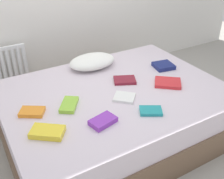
# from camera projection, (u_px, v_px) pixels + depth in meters

# --- Properties ---
(ground_plane) EXTENTS (8.00, 8.00, 0.00)m
(ground_plane) POSITION_uv_depth(u_px,v_px,m) (115.00, 133.00, 2.69)
(ground_plane) COLOR #9E998E
(bed) EXTENTS (2.00, 1.50, 0.50)m
(bed) POSITION_uv_depth(u_px,v_px,m) (115.00, 113.00, 2.56)
(bed) COLOR brown
(bed) RESTS_ON ground
(radiator) EXTENTS (0.47, 0.04, 0.56)m
(radiator) POSITION_uv_depth(u_px,v_px,m) (7.00, 70.00, 3.09)
(radiator) COLOR white
(radiator) RESTS_ON ground
(pillow) EXTENTS (0.49, 0.34, 0.13)m
(pillow) POSITION_uv_depth(u_px,v_px,m) (92.00, 61.00, 2.81)
(pillow) COLOR white
(pillow) RESTS_ON bed
(textbook_teal) EXTENTS (0.21, 0.19, 0.03)m
(textbook_teal) POSITION_uv_depth(u_px,v_px,m) (151.00, 111.00, 2.13)
(textbook_teal) COLOR teal
(textbook_teal) RESTS_ON bed
(textbook_white) EXTENTS (0.23, 0.23, 0.02)m
(textbook_white) POSITION_uv_depth(u_px,v_px,m) (124.00, 97.00, 2.31)
(textbook_white) COLOR white
(textbook_white) RESTS_ON bed
(textbook_maroon) EXTENTS (0.25, 0.22, 0.03)m
(textbook_maroon) POSITION_uv_depth(u_px,v_px,m) (125.00, 80.00, 2.57)
(textbook_maroon) COLOR maroon
(textbook_maroon) RESTS_ON bed
(textbook_purple) EXTENTS (0.22, 0.17, 0.04)m
(textbook_purple) POSITION_uv_depth(u_px,v_px,m) (103.00, 121.00, 2.01)
(textbook_purple) COLOR purple
(textbook_purple) RESTS_ON bed
(textbook_navy) EXTENTS (0.22, 0.21, 0.04)m
(textbook_navy) POSITION_uv_depth(u_px,v_px,m) (163.00, 66.00, 2.82)
(textbook_navy) COLOR navy
(textbook_navy) RESTS_ON bed
(textbook_lime) EXTENTS (0.22, 0.25, 0.03)m
(textbook_lime) POSITION_uv_depth(u_px,v_px,m) (69.00, 105.00, 2.20)
(textbook_lime) COLOR #8CC638
(textbook_lime) RESTS_ON bed
(textbook_orange) EXTENTS (0.22, 0.21, 0.03)m
(textbook_orange) POSITION_uv_depth(u_px,v_px,m) (32.00, 112.00, 2.12)
(textbook_orange) COLOR orange
(textbook_orange) RESTS_ON bed
(textbook_red) EXTENTS (0.30, 0.30, 0.03)m
(textbook_red) POSITION_uv_depth(u_px,v_px,m) (168.00, 83.00, 2.52)
(textbook_red) COLOR red
(textbook_red) RESTS_ON bed
(textbook_yellow) EXTENTS (0.27, 0.25, 0.04)m
(textbook_yellow) POSITION_uv_depth(u_px,v_px,m) (47.00, 132.00, 1.90)
(textbook_yellow) COLOR yellow
(textbook_yellow) RESTS_ON bed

